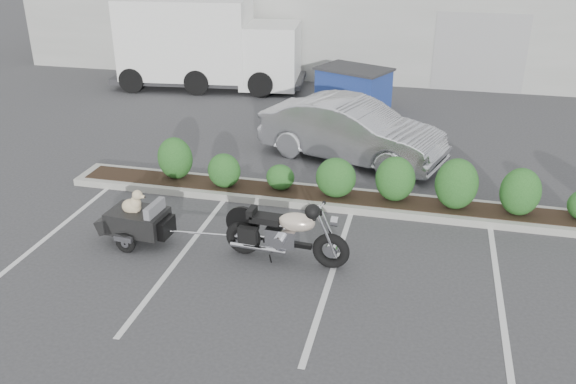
% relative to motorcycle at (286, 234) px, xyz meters
% --- Properties ---
extents(ground, '(90.00, 90.00, 0.00)m').
position_rel_motorcycle_xyz_m(ground, '(-0.34, 0.33, -0.51)').
color(ground, '#38383A').
rests_on(ground, ground).
extents(planter_kerb, '(12.00, 1.00, 0.15)m').
position_rel_motorcycle_xyz_m(planter_kerb, '(0.66, 2.53, -0.44)').
color(planter_kerb, '#9E9E93').
rests_on(planter_kerb, ground).
extents(building, '(26.00, 10.00, 4.00)m').
position_rel_motorcycle_xyz_m(building, '(-0.34, 17.33, 1.49)').
color(building, '#9EA099').
rests_on(building, ground).
extents(motorcycle, '(2.24, 0.76, 1.29)m').
position_rel_motorcycle_xyz_m(motorcycle, '(0.00, 0.00, 0.00)').
color(motorcycle, black).
rests_on(motorcycle, ground).
extents(pet_trailer, '(1.80, 1.01, 1.07)m').
position_rel_motorcycle_xyz_m(pet_trailer, '(-2.78, 0.02, -0.06)').
color(pet_trailer, black).
rests_on(pet_trailer, ground).
extents(sedan, '(4.76, 2.88, 1.48)m').
position_rel_motorcycle_xyz_m(sedan, '(0.43, 5.05, 0.23)').
color(sedan, silver).
rests_on(sedan, ground).
extents(dumpster, '(2.45, 2.11, 1.35)m').
position_rel_motorcycle_xyz_m(dumpster, '(-0.08, 9.00, 0.17)').
color(dumpster, navy).
rests_on(dumpster, ground).
extents(delivery_truck, '(6.72, 2.88, 2.98)m').
position_rel_motorcycle_xyz_m(delivery_truck, '(-5.34, 10.76, 0.92)').
color(delivery_truck, white).
rests_on(delivery_truck, ground).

